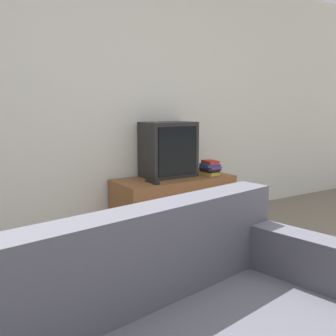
# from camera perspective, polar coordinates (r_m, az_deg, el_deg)

# --- Properties ---
(wall_back) EXTENTS (9.00, 0.06, 2.60)m
(wall_back) POSITION_cam_1_polar(r_m,az_deg,el_deg) (3.77, -11.16, 9.99)
(wall_back) COLOR silver
(wall_back) RESTS_ON ground_plane
(tv_stand) EXTENTS (1.20, 0.52, 0.52)m
(tv_stand) POSITION_cam_1_polar(r_m,az_deg,el_deg) (3.97, 0.89, -5.09)
(tv_stand) COLOR brown
(tv_stand) RESTS_ON ground_plane
(television) EXTENTS (0.52, 0.34, 0.55)m
(television) POSITION_cam_1_polar(r_m,az_deg,el_deg) (3.94, 0.07, 2.71)
(television) COLOR black
(television) RESTS_ON tv_stand
(book_stack) EXTENTS (0.18, 0.21, 0.15)m
(book_stack) POSITION_cam_1_polar(r_m,az_deg,el_deg) (4.08, 6.12, 0.03)
(book_stack) COLOR gold
(book_stack) RESTS_ON tv_stand
(remote_on_stand) EXTENTS (0.06, 0.20, 0.02)m
(remote_on_stand) POSITION_cam_1_polar(r_m,az_deg,el_deg) (3.63, -2.25, -2.03)
(remote_on_stand) COLOR black
(remote_on_stand) RESTS_ON tv_stand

